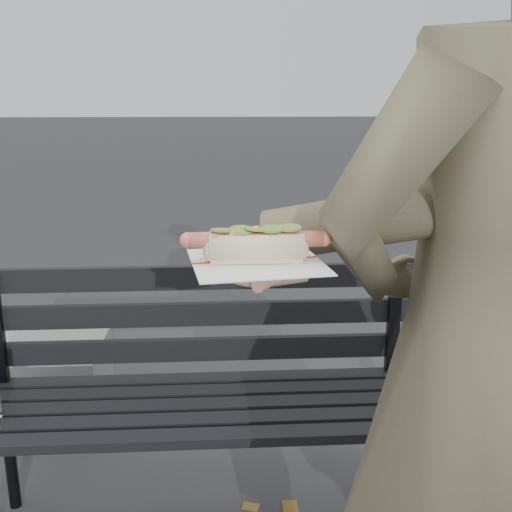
{
  "coord_description": "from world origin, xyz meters",
  "views": [
    {
      "loc": [
        -0.04,
        -0.87,
        1.42
      ],
      "look_at": [
        0.02,
        -0.01,
        1.19
      ],
      "focal_mm": 42.0,
      "sensor_mm": 36.0,
      "label": 1
    }
  ],
  "objects": [
    {
      "name": "person",
      "position": [
        0.43,
        0.09,
        0.95
      ],
      "size": [
        0.82,
        0.7,
        1.9
      ],
      "primitive_type": "imported",
      "rotation": [
        0.0,
        0.0,
        3.56
      ],
      "color": "#4E4C34",
      "rests_on": "ground"
    },
    {
      "name": "park_bench",
      "position": [
        -0.13,
        0.92,
        0.52
      ],
      "size": [
        1.5,
        0.44,
        0.88
      ],
      "color": "black",
      "rests_on": "ground"
    },
    {
      "name": "held_hotdog",
      "position": [
        0.21,
        0.06,
        1.22
      ],
      "size": [
        0.63,
        0.31,
        0.2
      ],
      "color": "#4E4C34"
    }
  ]
}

